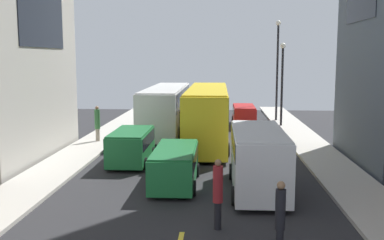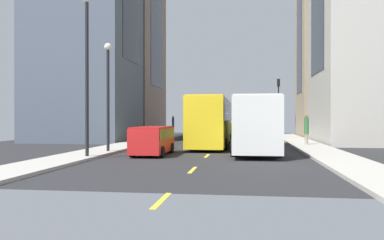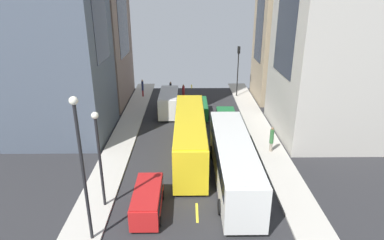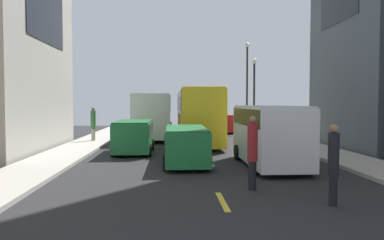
{
  "view_description": "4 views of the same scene",
  "coord_description": "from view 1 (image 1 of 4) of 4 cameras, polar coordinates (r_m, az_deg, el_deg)",
  "views": [
    {
      "loc": [
        1.14,
        -27.54,
        5.46
      ],
      "look_at": [
        -0.49,
        -0.74,
        1.76
      ],
      "focal_mm": 42.07,
      "sensor_mm": 36.0,
      "label": 1
    },
    {
      "loc": [
        -2.16,
        30.91,
        2.14
      ],
      "look_at": [
        1.88,
        1.49,
        1.99
      ],
      "focal_mm": 36.67,
      "sensor_mm": 36.0,
      "label": 2
    },
    {
      "loc": [
        0.55,
        26.58,
        13.33
      ],
      "look_at": [
        0.2,
        -0.2,
        2.8
      ],
      "focal_mm": 30.94,
      "sensor_mm": 36.0,
      "label": 3
    },
    {
      "loc": [
        -1.4,
        -25.02,
        2.69
      ],
      "look_at": [
        0.12,
        2.06,
        1.46
      ],
      "focal_mm": 34.98,
      "sensor_mm": 36.0,
      "label": 4
    }
  ],
  "objects": [
    {
      "name": "ground_plane",
      "position": [
        28.1,
        1.1,
        -3.36
      ],
      "size": [
        40.1,
        40.1,
        0.0
      ],
      "primitive_type": "plane",
      "color": "#28282B"
    },
    {
      "name": "sidewalk_west",
      "position": [
        29.16,
        -12.41,
        -2.98
      ],
      "size": [
        2.49,
        44.0,
        0.15
      ],
      "primitive_type": "cube",
      "color": "#B2ADA3",
      "rests_on": "ground"
    },
    {
      "name": "sidewalk_east",
      "position": [
        28.63,
        14.87,
        -3.26
      ],
      "size": [
        2.49,
        44.0,
        0.15
      ],
      "primitive_type": "cube",
      "color": "#B2ADA3",
      "rests_on": "ground"
    },
    {
      "name": "lane_stripe_2",
      "position": [
        19.36,
        -0.03,
        -8.51
      ],
      "size": [
        0.16,
        2.0,
        0.01
      ],
      "primitive_type": "cube",
      "color": "yellow",
      "rests_on": "ground"
    },
    {
      "name": "lane_stripe_3",
      "position": [
        25.16,
        0.81,
        -4.67
      ],
      "size": [
        0.16,
        2.0,
        0.01
      ],
      "primitive_type": "cube",
      "color": "yellow",
      "rests_on": "ground"
    },
    {
      "name": "lane_stripe_4",
      "position": [
        31.04,
        1.33,
        -2.27
      ],
      "size": [
        0.16,
        2.0,
        0.01
      ],
      "primitive_type": "cube",
      "color": "yellow",
      "rests_on": "ground"
    },
    {
      "name": "lane_stripe_5",
      "position": [
        36.96,
        1.68,
        -0.64
      ],
      "size": [
        0.16,
        2.0,
        0.01
      ],
      "primitive_type": "cube",
      "color": "yellow",
      "rests_on": "ground"
    },
    {
      "name": "lane_stripe_6",
      "position": [
        42.9,
        1.93,
        0.54
      ],
      "size": [
        0.16,
        2.0,
        0.01
      ],
      "primitive_type": "cube",
      "color": "yellow",
      "rests_on": "ground"
    },
    {
      "name": "lane_stripe_7",
      "position": [
        48.85,
        2.13,
        1.44
      ],
      "size": [
        0.16,
        2.0,
        0.01
      ],
      "primitive_type": "cube",
      "color": "yellow",
      "rests_on": "ground"
    },
    {
      "name": "city_bus_white",
      "position": [
        33.19,
        -3.25,
        1.87
      ],
      "size": [
        2.8,
        12.4,
        3.35
      ],
      "color": "silver",
      "rests_on": "ground"
    },
    {
      "name": "streetcar_yellow",
      "position": [
        28.84,
        1.98,
        1.2
      ],
      "size": [
        2.7,
        12.58,
        3.59
      ],
      "color": "yellow",
      "rests_on": "ground"
    },
    {
      "name": "delivery_van_white",
      "position": [
        18.61,
        8.4,
        -4.47
      ],
      "size": [
        2.25,
        5.84,
        2.58
      ],
      "color": "white",
      "rests_on": "ground"
    },
    {
      "name": "car_green_0",
      "position": [
        19.47,
        -2.18,
        -5.52
      ],
      "size": [
        1.95,
        4.74,
        1.63
      ],
      "color": "#1E7238",
      "rests_on": "ground"
    },
    {
      "name": "car_green_1",
      "position": [
        23.57,
        -7.71,
        -3.06
      ],
      "size": [
        2.04,
        4.16,
        1.74
      ],
      "color": "#1E7238",
      "rests_on": "ground"
    },
    {
      "name": "car_red_2",
      "position": [
        36.7,
        6.61,
        0.77
      ],
      "size": [
        1.88,
        4.42,
        1.64
      ],
      "color": "red",
      "rests_on": "ground"
    },
    {
      "name": "pedestrian_crossing_mid",
      "position": [
        14.52,
        3.3,
        -9.09
      ],
      "size": [
        0.32,
        0.32,
        2.29
      ],
      "rotation": [
        0.0,
        0.0,
        0.6
      ],
      "color": "black",
      "rests_on": "ground"
    },
    {
      "name": "pedestrian_walking_far",
      "position": [
        12.84,
        11.12,
        -11.85
      ],
      "size": [
        0.29,
        0.29,
        2.15
      ],
      "rotation": [
        0.0,
        0.0,
        4.59
      ],
      "color": "black",
      "rests_on": "ground"
    },
    {
      "name": "pedestrian_waiting_curb",
      "position": [
        29.54,
        -11.91,
        -0.31
      ],
      "size": [
        0.35,
        0.35,
        2.26
      ],
      "rotation": [
        0.0,
        0.0,
        0.25
      ],
      "color": "gray",
      "rests_on": "ground"
    },
    {
      "name": "streetlamp_near",
      "position": [
        39.23,
        10.78,
        7.35
      ],
      "size": [
        0.44,
        0.44,
        8.45
      ],
      "color": "black",
      "rests_on": "ground"
    },
    {
      "name": "streetlamp_far",
      "position": [
        36.13,
        11.37,
        5.66
      ],
      "size": [
        0.44,
        0.44,
        6.5
      ],
      "color": "black",
      "rests_on": "ground"
    }
  ]
}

